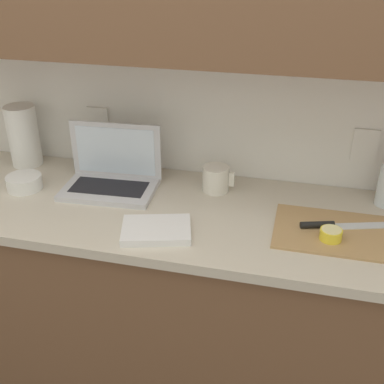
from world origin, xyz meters
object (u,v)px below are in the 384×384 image
Objects in this scene: measuring_cup at (216,179)px; cutting_board at (331,232)px; laptop at (112,173)px; knife at (329,225)px; bowl_white at (24,182)px; paper_towel_roll at (23,136)px; lemon_half_cut at (331,234)px.

cutting_board is at bearing -25.48° from measuring_cup.
laptop reaches higher than knife.
bowl_white is at bearing 177.87° from cutting_board.
laptop reaches higher than measuring_cup.
cutting_board is at bearing -11.34° from paper_towel_roll.
paper_towel_roll is (-0.43, 0.11, 0.07)m from laptop.
cutting_board is 0.06m from lemon_half_cut.
knife is 1.15× the size of paper_towel_roll.
measuring_cup is (-0.41, 0.18, 0.03)m from knife.
paper_towel_roll reaches higher than knife.
measuring_cup is 0.91× the size of bowl_white.
cutting_board is at bearing -84.75° from knife.
cutting_board is 0.47m from measuring_cup.
laptop is 2.73× the size of bowl_white.
bowl_white is (-0.71, -0.16, -0.02)m from measuring_cup.
laptop is at bearing 16.11° from bowl_white.
paper_towel_roll is (-1.23, 0.23, 0.11)m from knife.
bowl_white is at bearing -167.37° from measuring_cup.
lemon_half_cut is (-0.00, -0.05, 0.02)m from cutting_board.
laptop is at bearing 170.56° from cutting_board.
knife is 0.45m from measuring_cup.
knife is 4.18× the size of lemon_half_cut.
measuring_cup is (-0.42, 0.25, 0.02)m from lemon_half_cut.
measuring_cup is at bearing 148.75° from lemon_half_cut.
knife is 2.19× the size of bowl_white.
bowl_white reaches higher than cutting_board.
measuring_cup is (-0.42, 0.20, 0.04)m from cutting_board.
measuring_cup reaches higher than lemon_half_cut.
lemon_half_cut is 1.27m from paper_towel_roll.
laptop reaches higher than bowl_white.
knife is 0.07m from lemon_half_cut.
bowl_white is at bearing 161.88° from knife.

